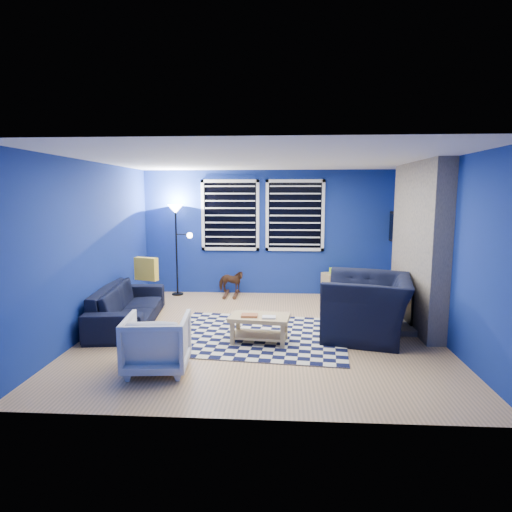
{
  "coord_description": "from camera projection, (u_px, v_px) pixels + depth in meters",
  "views": [
    {
      "loc": [
        0.28,
        -6.11,
        2.03
      ],
      "look_at": [
        -0.1,
        0.3,
        1.09
      ],
      "focal_mm": 30.0,
      "sensor_mm": 36.0,
      "label": 1
    }
  ],
  "objects": [
    {
      "name": "ceiling",
      "position": [
        262.0,
        160.0,
        5.98
      ],
      "size": [
        5.0,
        5.0,
        0.0
      ],
      "primitive_type": "plane",
      "rotation": [
        3.14,
        0.0,
        0.0
      ],
      "color": "white",
      "rests_on": "wall_back"
    },
    {
      "name": "floor",
      "position": [
        262.0,
        332.0,
        6.34
      ],
      "size": [
        5.0,
        5.0,
        0.0
      ],
      "primitive_type": "plane",
      "color": "tan",
      "rests_on": "ground"
    },
    {
      "name": "coffee_table",
      "position": [
        259.0,
        323.0,
        5.83
      ],
      "size": [
        0.85,
        0.55,
        0.4
      ],
      "rotation": [
        0.0,
        0.0,
        -0.12
      ],
      "color": "tan",
      "rests_on": "rug"
    },
    {
      "name": "wall_right",
      "position": [
        439.0,
        250.0,
        6.02
      ],
      "size": [
        0.0,
        5.0,
        5.0
      ],
      "primitive_type": "plane",
      "rotation": [
        1.57,
        0.0,
        -1.57
      ],
      "color": "navy",
      "rests_on": "floor"
    },
    {
      "name": "wall_left",
      "position": [
        93.0,
        247.0,
        6.31
      ],
      "size": [
        0.0,
        5.0,
        5.0
      ],
      "primitive_type": "plane",
      "rotation": [
        1.57,
        0.0,
        1.57
      ],
      "color": "navy",
      "rests_on": "floor"
    },
    {
      "name": "window_left",
      "position": [
        230.0,
        215.0,
        8.59
      ],
      "size": [
        1.17,
        0.06,
        1.42
      ],
      "color": "black",
      "rests_on": "wall_back"
    },
    {
      "name": "armchair_bent",
      "position": [
        157.0,
        343.0,
        4.91
      ],
      "size": [
        0.77,
        0.79,
        0.66
      ],
      "primitive_type": "imported",
      "rotation": [
        0.0,
        0.0,
        3.24
      ],
      "color": "gray",
      "rests_on": "floor"
    },
    {
      "name": "wall_back",
      "position": [
        267.0,
        233.0,
        8.63
      ],
      "size": [
        5.0,
        0.0,
        5.0
      ],
      "primitive_type": "plane",
      "rotation": [
        1.57,
        0.0,
        0.0
      ],
      "color": "navy",
      "rests_on": "floor"
    },
    {
      "name": "window_right",
      "position": [
        295.0,
        216.0,
        8.51
      ],
      "size": [
        1.17,
        0.06,
        1.42
      ],
      "color": "black",
      "rests_on": "wall_back"
    },
    {
      "name": "rug",
      "position": [
        258.0,
        335.0,
        6.16
      ],
      "size": [
        2.69,
        2.24,
        0.02
      ],
      "primitive_type": "cube",
      "rotation": [
        0.0,
        0.0,
        -0.1
      ],
      "color": "black",
      "rests_on": "floor"
    },
    {
      "name": "sofa",
      "position": [
        128.0,
        305.0,
        6.67
      ],
      "size": [
        2.16,
        1.05,
        0.61
      ],
      "primitive_type": "imported",
      "rotation": [
        0.0,
        0.0,
        1.69
      ],
      "color": "black",
      "rests_on": "floor"
    },
    {
      "name": "fireplace",
      "position": [
        417.0,
        249.0,
        6.53
      ],
      "size": [
        0.65,
        2.0,
        2.5
      ],
      "color": "gray",
      "rests_on": "floor"
    },
    {
      "name": "tv",
      "position": [
        397.0,
        228.0,
        7.97
      ],
      "size": [
        0.07,
        1.0,
        0.58
      ],
      "color": "black",
      "rests_on": "wall_right"
    },
    {
      "name": "cabinet",
      "position": [
        338.0,
        284.0,
        8.45
      ],
      "size": [
        0.67,
        0.55,
        0.57
      ],
      "rotation": [
        0.0,
        0.0,
        0.34
      ],
      "color": "tan",
      "rests_on": "floor"
    },
    {
      "name": "floor_lamp",
      "position": [
        177.0,
        221.0,
        8.45
      ],
      "size": [
        0.49,
        0.3,
        1.81
      ],
      "color": "black",
      "rests_on": "floor"
    },
    {
      "name": "rocking_horse",
      "position": [
        231.0,
        281.0,
        8.53
      ],
      "size": [
        0.34,
        0.57,
        0.45
      ],
      "primitive_type": "imported",
      "rotation": [
        0.0,
        0.0,
        1.39
      ],
      "color": "#4B2818",
      "rests_on": "floor"
    },
    {
      "name": "armchair_big",
      "position": [
        367.0,
        306.0,
        6.1
      ],
      "size": [
        1.58,
        1.45,
        0.87
      ],
      "primitive_type": "imported",
      "rotation": [
        0.0,
        0.0,
        -1.8
      ],
      "color": "black",
      "rests_on": "floor"
    },
    {
      "name": "throw_pillow",
      "position": [
        146.0,
        269.0,
        7.08
      ],
      "size": [
        0.42,
        0.24,
        0.38
      ],
      "primitive_type": "cube",
      "rotation": [
        0.0,
        0.0,
        -0.31
      ],
      "color": "gold",
      "rests_on": "sofa"
    }
  ]
}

